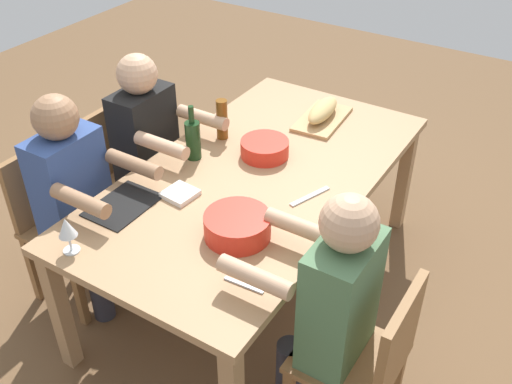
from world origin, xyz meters
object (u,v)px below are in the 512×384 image
object	(u,v)px
chair_far_right	(368,359)
diner_near_right	(78,193)
serving_bowl_greens	(237,225)
bread_loaf	(323,110)
serving_bowl_salad	(265,147)
wine_bottle	(193,139)
diner_near_center	(151,144)
diner_far_right	(330,301)
wine_glass	(67,229)
beer_bottle	(222,119)
dining_table	(256,186)
chair_near_right	(59,216)
chair_near_center	(131,167)
napkin_stack	(180,194)
cutting_board	(322,119)

from	to	relation	value
chair_far_right	diner_near_right	xyz separation A→B (m)	(0.00, -1.52, 0.21)
serving_bowl_greens	bread_loaf	size ratio (longest dim) A/B	0.89
serving_bowl_salad	diner_near_right	bearing A→B (deg)	-41.11
serving_bowl_greens	wine_bottle	world-z (taller)	wine_bottle
serving_bowl_greens	diner_near_center	bearing A→B (deg)	-117.43
diner_far_right	wine_glass	world-z (taller)	diner_far_right
serving_bowl_greens	beer_bottle	world-z (taller)	beer_bottle
chair_far_right	diner_near_center	bearing A→B (deg)	-109.60
chair_far_right	diner_near_center	size ratio (longest dim) A/B	0.71
dining_table	chair_far_right	world-z (taller)	chair_far_right
chair_near_right	beer_bottle	xyz separation A→B (m)	(-0.74, 0.52, 0.37)
chair_near_center	wine_bottle	bearing A→B (deg)	85.33
wine_bottle	napkin_stack	distance (m)	0.35
chair_far_right	bread_loaf	size ratio (longest dim) A/B	2.66
wine_bottle	dining_table	bearing A→B (deg)	96.85
diner_far_right	chair_near_center	size ratio (longest dim) A/B	1.41
diner_near_right	wine_bottle	distance (m)	0.61
wine_bottle	serving_bowl_salad	bearing A→B (deg)	125.23
cutting_board	serving_bowl_salad	bearing A→B (deg)	-9.49
diner_far_right	beer_bottle	size ratio (longest dim) A/B	5.45
napkin_stack	diner_far_right	bearing A→B (deg)	77.18
beer_bottle	napkin_stack	bearing A→B (deg)	14.25
serving_bowl_salad	wine_bottle	xyz separation A→B (m)	(0.21, -0.29, 0.06)
dining_table	napkin_stack	size ratio (longest dim) A/B	14.07
chair_near_right	diner_near_center	distance (m)	0.61
chair_far_right	cutting_board	xyz separation A→B (m)	(-1.20, -0.82, 0.27)
diner_near_center	serving_bowl_greens	bearing A→B (deg)	62.57
serving_bowl_greens	napkin_stack	world-z (taller)	serving_bowl_greens
beer_bottle	diner_near_right	bearing A→B (deg)	-24.05
chair_near_center	diner_near_center	world-z (taller)	diner_near_center
wine_glass	dining_table	bearing A→B (deg)	159.13
serving_bowl_salad	chair_far_right	bearing A→B (deg)	51.96
bread_loaf	cutting_board	bearing A→B (deg)	90.00
dining_table	diner_far_right	world-z (taller)	diner_far_right
serving_bowl_salad	napkin_stack	size ratio (longest dim) A/B	1.76
dining_table	serving_bowl_salad	size ratio (longest dim) A/B	7.99
diner_near_right	wine_bottle	world-z (taller)	diner_near_right
wine_bottle	chair_near_right	bearing A→B (deg)	-45.42
napkin_stack	wine_glass	bearing A→B (deg)	-14.40
beer_bottle	chair_far_right	bearing A→B (deg)	58.00
bread_loaf	beer_bottle	distance (m)	0.58
chair_near_center	wine_glass	xyz separation A→B (m)	(0.88, 0.52, 0.37)
dining_table	chair_near_right	world-z (taller)	chair_near_right
serving_bowl_greens	bread_loaf	xyz separation A→B (m)	(-1.10, -0.15, 0.01)
dining_table	wine_bottle	distance (m)	0.39
bread_loaf	chair_near_right	bearing A→B (deg)	-36.44
cutting_board	napkin_stack	distance (m)	1.02
diner_near_center	wine_glass	world-z (taller)	diner_near_center
napkin_stack	wine_bottle	bearing A→B (deg)	-154.19
chair_far_right	wine_bottle	bearing A→B (deg)	-112.67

